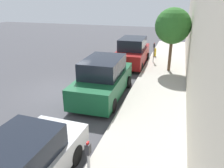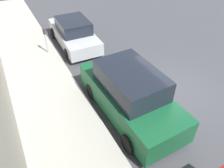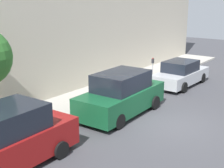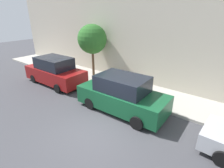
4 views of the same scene
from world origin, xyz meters
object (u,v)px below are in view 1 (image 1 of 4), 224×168
object	(u,v)px
parked_suv_third	(132,52)
parking_meter_near	(89,161)
parked_suv_second	(103,79)
parking_meter_far	(154,50)
street_tree	(173,26)
fire_hydrant	(155,52)

from	to	relation	value
parked_suv_third	parking_meter_near	distance (m)	11.99
parking_meter_near	parked_suv_second	bearing A→B (deg)	106.00
parking_meter_far	street_tree	xyz separation A→B (m)	(1.26, -1.80, 2.01)
street_tree	fire_hydrant	world-z (taller)	street_tree
parked_suv_second	parking_meter_far	xyz separation A→B (m)	(1.66, 6.71, 0.10)
parking_meter_near	parking_meter_far	distance (m)	12.48
parking_meter_near	street_tree	bearing A→B (deg)	83.26
parked_suv_third	parking_meter_near	xyz separation A→B (m)	(1.51, -11.89, 0.10)
parked_suv_second	parked_suv_third	bearing A→B (deg)	88.63
parked_suv_second	parking_meter_far	world-z (taller)	parked_suv_second
fire_hydrant	parking_meter_near	bearing A→B (deg)	-89.60
parking_meter_far	street_tree	bearing A→B (deg)	-54.99
parked_suv_third	fire_hydrant	world-z (taller)	parked_suv_third
parking_meter_far	fire_hydrant	xyz separation A→B (m)	(-0.10, 1.82, -0.54)
street_tree	parking_meter_near	bearing A→B (deg)	-96.74
parked_suv_second	street_tree	bearing A→B (deg)	59.24
street_tree	parked_suv_second	bearing A→B (deg)	-120.76
parking_meter_near	fire_hydrant	distance (m)	14.31
parked_suv_second	fire_hydrant	xyz separation A→B (m)	(1.56, 8.53, -0.44)
parked_suv_second	fire_hydrant	distance (m)	8.68
parking_meter_near	parking_meter_far	xyz separation A→B (m)	(-0.00, 12.48, 0.00)
parking_meter_far	street_tree	world-z (taller)	street_tree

